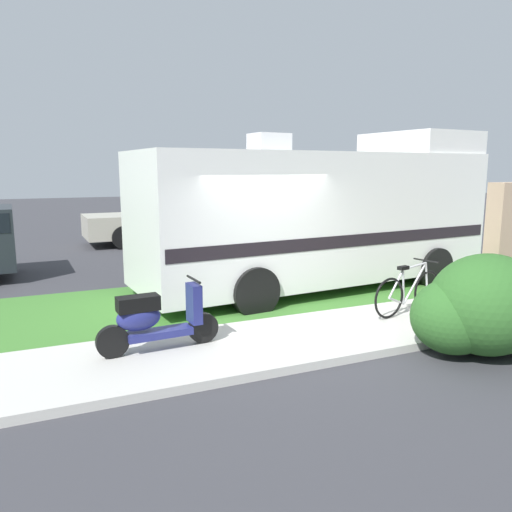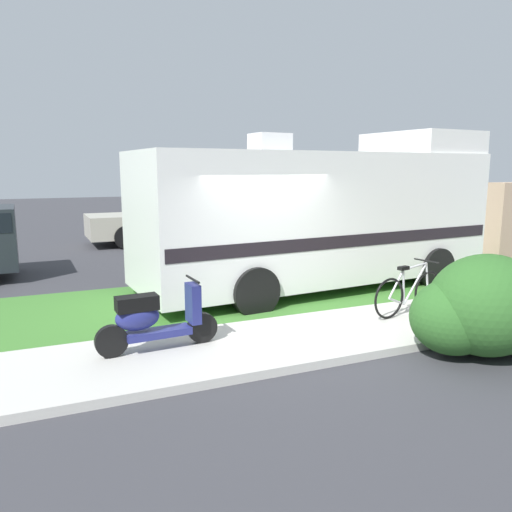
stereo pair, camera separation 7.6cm
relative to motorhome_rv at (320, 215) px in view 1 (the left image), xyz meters
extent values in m
plane|color=#38383D|center=(-1.88, -1.71, -1.62)|extent=(80.00, 80.00, 0.00)
cube|color=beige|center=(-1.88, -2.91, -1.56)|extent=(24.00, 2.00, 0.12)
cube|color=#3D752D|center=(-1.88, -0.21, -1.58)|extent=(24.00, 3.40, 0.08)
cube|color=silver|center=(-0.12, -0.01, -0.01)|extent=(7.84, 3.07, 2.62)
cube|color=silver|center=(2.81, 0.23, 1.55)|extent=(1.99, 2.46, 0.50)
cube|color=black|center=(-0.12, -0.01, -0.41)|extent=(7.69, 3.07, 0.24)
cube|color=black|center=(3.68, 0.31, 0.45)|extent=(0.25, 2.07, 0.90)
cube|color=silver|center=(-1.26, -0.10, 1.48)|extent=(0.75, 0.66, 0.36)
cylinder|color=black|center=(2.16, 1.35, -1.17)|extent=(0.92, 0.35, 0.90)
cylinder|color=black|center=(2.35, -0.98, -1.17)|extent=(0.92, 0.35, 0.90)
cylinder|color=black|center=(-2.31, 0.98, -1.17)|extent=(0.92, 0.35, 0.90)
cylinder|color=black|center=(-2.12, -1.35, -1.17)|extent=(0.92, 0.35, 0.90)
cylinder|color=black|center=(-3.49, -2.62, -1.28)|extent=(0.45, 0.13, 0.44)
cylinder|color=black|center=(-4.77, -2.70, -1.28)|extent=(0.45, 0.13, 0.44)
cube|color=navy|center=(-4.13, -2.66, -1.26)|extent=(0.91, 0.33, 0.10)
cube|color=black|center=(-4.41, -2.68, -0.80)|extent=(0.57, 0.29, 0.20)
ellipsoid|color=navy|center=(-4.41, -2.68, -1.00)|extent=(0.62, 0.34, 0.36)
cube|color=navy|center=(-3.62, -2.63, -0.90)|extent=(0.16, 0.33, 0.56)
cylinder|color=black|center=(-3.62, -2.63, -0.55)|extent=(0.07, 0.50, 0.04)
sphere|color=white|center=(-3.62, -2.63, -0.72)|extent=(0.12, 0.12, 0.12)
torus|color=black|center=(0.71, -2.56, -1.16)|extent=(0.69, 0.17, 0.70)
torus|color=black|center=(-0.28, -2.75, -1.16)|extent=(0.69, 0.17, 0.70)
cylinder|color=silver|center=(0.36, -2.62, -0.98)|extent=(0.57, 0.14, 0.68)
cylinder|color=silver|center=(0.07, -2.68, -1.01)|extent=(0.10, 0.05, 0.61)
cylinder|color=silver|center=(0.33, -2.63, -0.68)|extent=(0.60, 0.15, 0.09)
cylinder|color=silver|center=(-0.09, -2.71, -1.23)|extent=(0.40, 0.11, 0.19)
cylinder|color=silver|center=(-0.12, -2.72, -0.93)|extent=(0.35, 0.10, 0.47)
cylinder|color=silver|center=(0.67, -2.57, -0.91)|extent=(0.12, 0.06, 0.51)
cube|color=black|center=(0.04, -2.69, -0.68)|extent=(0.22, 0.14, 0.06)
cylinder|color=black|center=(0.63, -2.57, -0.62)|extent=(0.13, 0.52, 0.03)
cube|color=#B7B29E|center=(-0.13, 8.26, -0.56)|extent=(2.38, 2.02, 1.57)
cube|color=black|center=(-0.13, 8.26, -0.07)|extent=(2.26, 2.04, 0.44)
cube|color=#B7B29E|center=(-2.72, 8.19, -0.96)|extent=(2.89, 2.03, 0.76)
cylinder|color=black|center=(0.03, 9.20, -1.24)|extent=(0.77, 0.26, 0.76)
cylinder|color=black|center=(0.07, 7.32, -1.24)|extent=(0.77, 0.26, 0.76)
cylinder|color=black|center=(-3.08, 9.12, -1.24)|extent=(0.77, 0.26, 0.76)
cylinder|color=black|center=(-3.03, 7.24, -1.24)|extent=(0.77, 0.26, 0.76)
ellipsoid|color=#2D6026|center=(0.06, -4.41, -0.88)|extent=(1.66, 1.50, 1.41)
ellipsoid|color=#2D6026|center=(-0.36, -4.25, -1.04)|extent=(1.25, 1.12, 1.06)
cylinder|color=navy|center=(0.59, -3.27, -1.41)|extent=(0.06, 0.06, 0.18)
cylinder|color=navy|center=(0.59, -3.27, -1.30)|extent=(0.03, 0.03, 0.04)
cylinder|color=black|center=(0.59, -3.27, -1.28)|extent=(0.03, 0.03, 0.01)
cylinder|color=#B2B2B7|center=(0.80, -2.89, -1.39)|extent=(0.07, 0.07, 0.24)
cylinder|color=#B2B2B7|center=(0.80, -2.89, -1.24)|extent=(0.03, 0.03, 0.05)
cylinder|color=black|center=(0.80, -2.89, -1.21)|extent=(0.03, 0.03, 0.02)
camera|label=1|loc=(-5.59, -9.26, 0.99)|focal=35.10mm
camera|label=2|loc=(-5.52, -9.29, 0.99)|focal=35.10mm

